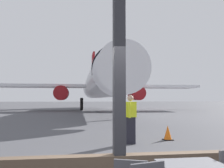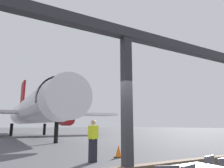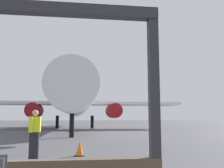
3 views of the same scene
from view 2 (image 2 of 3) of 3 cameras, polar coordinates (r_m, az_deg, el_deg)
name	(u,v)px [view 2 (image 2 of 3)]	position (r m, az deg, el deg)	size (l,w,h in m)	color
ground_plane	(8,134)	(44.01, -26.63, -12.09)	(220.00, 220.00, 0.00)	#4C4C51
window_frame	(127,133)	(4.68, 4.17, -13.39)	(8.76, 0.24, 3.81)	brown
airplane	(33,110)	(32.35, -20.90, -6.69)	(28.41, 34.38, 10.62)	silver
ground_crew_worker	(93,140)	(9.12, -5.25, -15.06)	(0.40, 0.54, 1.74)	black
traffic_cone	(118,152)	(10.46, 1.79, -18.09)	(0.36, 0.36, 0.57)	orange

